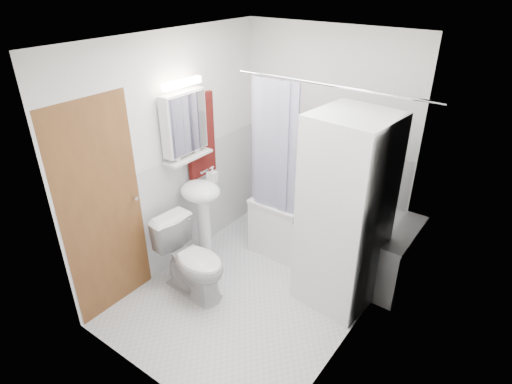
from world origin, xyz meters
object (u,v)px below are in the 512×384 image
Objects in this scene: washer_dryer at (345,214)px; toilet at (193,260)px; bathtub at (332,232)px; sink at (202,204)px.

toilet is at bearing -140.61° from washer_dryer.
bathtub is 1.42m from sink.
sink is at bearing -161.11° from washer_dryer.
sink is 1.37× the size of toilet.
toilet is at bearing -124.22° from bathtub.
toilet reaches higher than bathtub.
bathtub is 0.92× the size of washer_dryer.
toilet is (-0.86, -1.26, 0.01)m from bathtub.
bathtub is at bearing -29.17° from toilet.
sink is (-1.12, -0.81, 0.35)m from bathtub.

